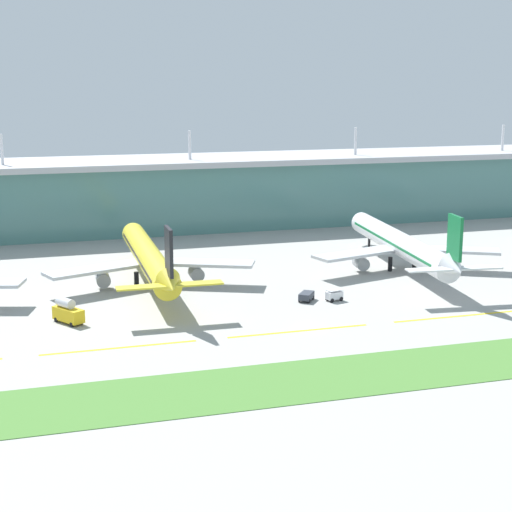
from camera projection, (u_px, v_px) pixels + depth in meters
name	position (u px, v px, depth m)	size (l,w,h in m)	color
ground_plane	(311.00, 328.00, 156.24)	(600.00, 600.00, 0.00)	#9E9E99
terminal_building	(187.00, 192.00, 260.32)	(288.00, 34.00, 31.45)	slate
airliner_near_middle	(149.00, 258.00, 187.61)	(48.78, 70.04, 18.90)	yellow
airliner_far_middle	(401.00, 244.00, 203.06)	(48.52, 72.14, 18.90)	silver
taxiway_stripe_mid_west	(119.00, 348.00, 144.51)	(28.00, 0.70, 0.04)	yellow
taxiway_stripe_centre	(299.00, 331.00, 154.10)	(28.00, 0.70, 0.04)	yellow
taxiway_stripe_mid_east	(457.00, 316.00, 163.68)	(28.00, 0.70, 0.04)	yellow
grass_verge	(367.00, 373.00, 131.84)	(300.00, 18.00, 0.10)	#477A33
pushback_tug	(306.00, 296.00, 175.04)	(4.55, 4.96, 1.85)	#333842
baggage_cart	(334.00, 295.00, 174.98)	(3.96, 2.83, 2.48)	silver
fuel_truck	(68.00, 312.00, 158.98)	(6.06, 7.47, 4.95)	gold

